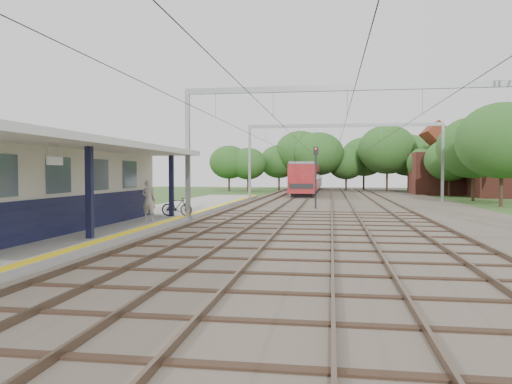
{
  "coord_description": "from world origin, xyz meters",
  "views": [
    {
      "loc": [
        2.44,
        -10.28,
        2.64
      ],
      "look_at": [
        -1.55,
        16.1,
        1.6
      ],
      "focal_mm": 35.0,
      "sensor_mm": 36.0,
      "label": 1
    }
  ],
  "objects_px": {
    "person": "(149,200)",
    "bicycle": "(177,206)",
    "train": "(309,177)",
    "signal_post": "(316,170)"
  },
  "relations": [
    {
      "from": "person",
      "to": "bicycle",
      "type": "xyz_separation_m",
      "value": [
        0.58,
        2.55,
        -0.47
      ]
    },
    {
      "from": "person",
      "to": "train",
      "type": "distance_m",
      "value": 44.21
    },
    {
      "from": "person",
      "to": "signal_post",
      "type": "relative_size",
      "value": 0.44
    },
    {
      "from": "train",
      "to": "signal_post",
      "type": "bearing_deg",
      "value": -86.61
    },
    {
      "from": "train",
      "to": "signal_post",
      "type": "relative_size",
      "value": 7.78
    },
    {
      "from": "bicycle",
      "to": "train",
      "type": "height_order",
      "value": "train"
    },
    {
      "from": "train",
      "to": "signal_post",
      "type": "height_order",
      "value": "signal_post"
    },
    {
      "from": "train",
      "to": "signal_post",
      "type": "xyz_separation_m",
      "value": [
        1.85,
        -31.28,
        0.77
      ]
    },
    {
      "from": "bicycle",
      "to": "signal_post",
      "type": "height_order",
      "value": "signal_post"
    },
    {
      "from": "bicycle",
      "to": "train",
      "type": "relative_size",
      "value": 0.05
    }
  ]
}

